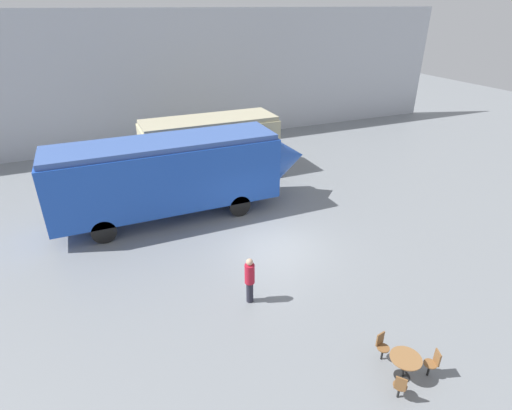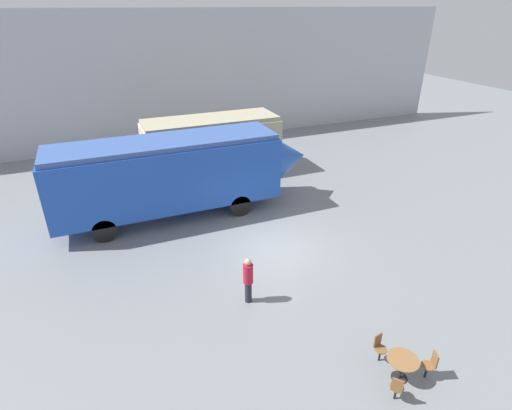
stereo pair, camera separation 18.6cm
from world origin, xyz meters
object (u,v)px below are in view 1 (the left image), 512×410
object	(u,v)px
passenger_coach_vintage	(210,141)
cafe_table_near	(405,362)
cafe_chair_0	(400,386)
visitor_person	(250,279)
streamlined_locomotive	(184,171)

from	to	relation	value
passenger_coach_vintage	cafe_table_near	xyz separation A→B (m)	(0.43, -16.13, -1.52)
passenger_coach_vintage	cafe_chair_0	bearing A→B (deg)	-90.60
passenger_coach_vintage	cafe_chair_0	xyz separation A→B (m)	(-0.17, -16.65, -1.57)
cafe_table_near	passenger_coach_vintage	bearing A→B (deg)	91.54
passenger_coach_vintage	visitor_person	bearing A→B (deg)	-101.02
streamlined_locomotive	cafe_chair_0	size ratio (longest dim) A/B	14.20
passenger_coach_vintage	cafe_table_near	world-z (taller)	passenger_coach_vintage
cafe_chair_0	visitor_person	distance (m)	5.50
visitor_person	cafe_table_near	bearing A→B (deg)	-59.47
passenger_coach_vintage	streamlined_locomotive	world-z (taller)	streamlined_locomotive
passenger_coach_vintage	visitor_person	world-z (taller)	passenger_coach_vintage
streamlined_locomotive	cafe_chair_0	bearing A→B (deg)	-78.83
cafe_table_near	visitor_person	world-z (taller)	visitor_person
passenger_coach_vintage	streamlined_locomotive	size ratio (longest dim) A/B	0.63
cafe_chair_0	visitor_person	bearing A→B (deg)	71.84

